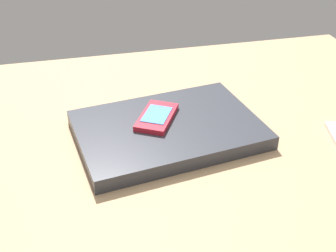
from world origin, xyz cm
name	(u,v)px	position (x,y,z in cm)	size (l,w,h in cm)	color
desk_surface	(137,155)	(0.00, 0.00, 1.50)	(120.00, 80.00, 3.00)	tan
laptop_closed	(168,130)	(6.04, 2.34, 4.27)	(31.12, 21.29, 2.54)	#33353D
cell_phone_on_laptop	(157,117)	(4.43, 4.08, 6.06)	(9.36, 10.98, 1.11)	red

